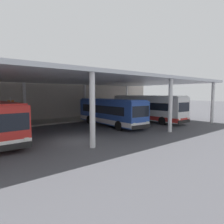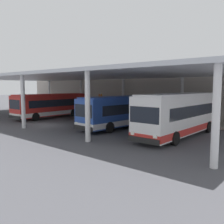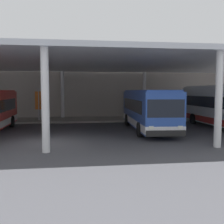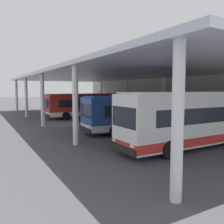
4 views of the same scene
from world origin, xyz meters
name	(u,v)px [view 3 (image 3 of 4)]	position (x,y,z in m)	size (l,w,h in m)	color
ground_plane	(51,143)	(0.00, 0.00, 0.00)	(200.00, 200.00, 0.00)	#47474C
platform_kerb	(62,120)	(0.00, 11.75, 0.09)	(42.00, 4.50, 0.18)	gray
station_building_facade	(63,90)	(0.00, 15.00, 3.24)	(48.00, 1.60, 6.47)	#ADA399
canopy_shelter	(57,63)	(0.00, 5.50, 5.29)	(40.00, 17.00, 5.55)	silver
bus_second_bay	(147,109)	(7.15, 4.42, 1.66)	(3.09, 10.64, 3.17)	#284CA8
bus_middle_bay	(224,106)	(13.57, 4.15, 1.84)	(2.75, 11.34, 3.57)	white
banner_sign	(39,102)	(-2.21, 10.94, 1.98)	(0.70, 0.12, 3.20)	#B2B2B7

